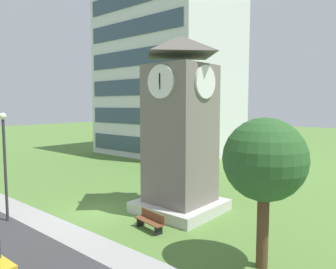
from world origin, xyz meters
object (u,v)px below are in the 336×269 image
object	(u,v)px
tree_streetside	(265,161)
tree_by_building	(188,131)
clock_tower	(180,135)
park_bench	(150,221)
street_lamp	(5,154)

from	to	relation	value
tree_streetside	tree_by_building	bearing A→B (deg)	135.70
clock_tower	park_bench	world-z (taller)	clock_tower
park_bench	street_lamp	distance (m)	8.27
clock_tower	street_lamp	size ratio (longest dim) A/B	1.74
street_lamp	park_bench	bearing A→B (deg)	30.87
park_bench	tree_streetside	size ratio (longest dim) A/B	0.33
park_bench	tree_streetside	bearing A→B (deg)	1.42
park_bench	tree_by_building	bearing A→B (deg)	119.97
clock_tower	street_lamp	bearing A→B (deg)	-130.16
clock_tower	tree_by_building	distance (m)	11.93
tree_streetside	clock_tower	bearing A→B (deg)	154.48
street_lamp	tree_by_building	world-z (taller)	street_lamp
clock_tower	tree_by_building	bearing A→B (deg)	124.88
park_bench	street_lamp	size ratio (longest dim) A/B	0.33
clock_tower	tree_streetside	bearing A→B (deg)	-25.52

